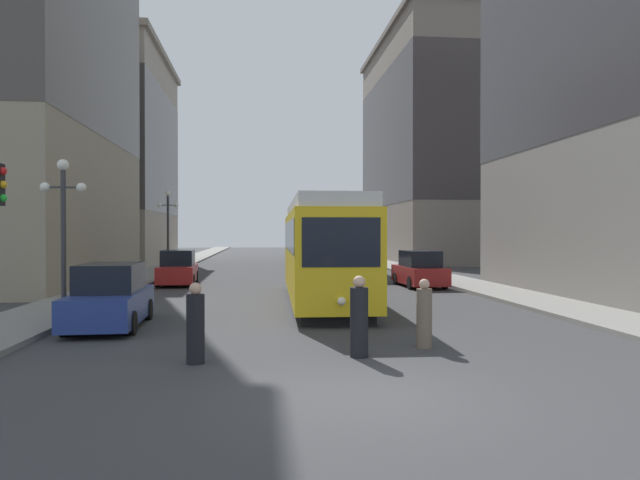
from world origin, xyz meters
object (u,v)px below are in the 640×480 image
Objects in this scene: streetcar at (322,249)px; lamp_post_left_near at (63,211)px; pedestrian_on_sidewalk at (195,326)px; parked_car_right_far at (420,270)px; parked_car_left_near at (110,298)px; pedestrian_crossing_far at (359,319)px; lamp_post_left_far at (168,218)px; transit_bus at (348,244)px; pedestrian_crossing_near at (424,316)px; parked_car_left_mid at (178,269)px.

streetcar is 9.27m from lamp_post_left_near.
pedestrian_on_sidewalk is at bearing -108.96° from streetcar.
parked_car_left_near is at bearing 40.95° from parked_car_right_far.
pedestrian_crossing_far is at bearing -37.99° from parked_car_left_near.
pedestrian_on_sidewalk is 8.76m from lamp_post_left_near.
lamp_post_left_far reaches higher than parked_car_right_far.
lamp_post_left_far is at bearing 178.87° from transit_bus.
parked_car_right_far is 17.11m from lamp_post_left_near.
pedestrian_on_sidewalk is (-3.47, -0.27, -0.04)m from pedestrian_crossing_far.
pedestrian_on_sidewalk is at bearing -54.59° from lamp_post_left_near.
streetcar is at bearing 99.25° from pedestrian_crossing_near.
parked_car_left_near is at bearing -141.00° from streetcar.
transit_bus reaches higher than pedestrian_crossing_far.
lamp_post_left_far is at bearing 99.31° from parked_car_left_mid.
pedestrian_crossing_far is (-1.70, -0.84, 0.07)m from pedestrian_crossing_near.
streetcar is at bearing -63.73° from lamp_post_left_far.
transit_bus is 3.01× the size of parked_car_right_far.
pedestrian_crossing_near is 11.82m from lamp_post_left_near.
parked_car_right_far is 2.56× the size of pedestrian_on_sidewalk.
parked_car_left_near is 0.93× the size of lamp_post_left_near.
lamp_post_left_near reaches higher than pedestrian_on_sidewalk.
parked_car_left_mid is (-0.00, 13.62, 0.00)m from parked_car_left_near.
streetcar reaches higher than parked_car_left_near.
streetcar is at bearing -54.44° from parked_car_left_mid.
parked_car_left_mid is 2.81× the size of pedestrian_crossing_near.
lamp_post_left_far is at bearing 90.00° from lamp_post_left_near.
lamp_post_left_near is at bearing -119.95° from transit_bus.
parked_car_right_far reaches higher than pedestrian_crossing_far.
parked_car_left_near reaches higher than pedestrian_on_sidewalk.
pedestrian_crossing_far is at bearing -38.20° from lamp_post_left_near.
parked_car_left_near is 13.62m from parked_car_left_mid.
streetcar is 7.84× the size of pedestrian_crossing_near.
parked_car_left_mid is 9.54m from lamp_post_left_far.
streetcar reaches higher than parked_car_right_far.
pedestrian_crossing_far is (6.42, -4.67, -0.02)m from parked_car_left_near.
parked_car_left_mid is 2.58× the size of pedestrian_crossing_far.
transit_bus reaches higher than pedestrian_crossing_near.
lamp_post_left_near reaches higher than parked_car_right_far.
parked_car_left_mid is 0.94× the size of lamp_post_left_near.
pedestrian_crossing_far is 1.06× the size of pedestrian_on_sidewalk.
parked_car_left_mid is 0.85× the size of lamp_post_left_far.
parked_car_left_near is 8.97m from pedestrian_crossing_near.
transit_bus is 25.97m from pedestrian_crossing_near.
lamp_post_left_near is at bearing -90.00° from lamp_post_left_far.
streetcar is 2.36× the size of lamp_post_left_far.
parked_car_left_mid is 19.38m from pedestrian_crossing_far.
streetcar reaches higher than transit_bus.
parked_car_left_mid is 12.17m from lamp_post_left_near.
pedestrian_on_sidewalk is at bearing 52.94° from pedestrian_crossing_far.
parked_car_left_mid is 18.79m from pedestrian_on_sidewalk.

